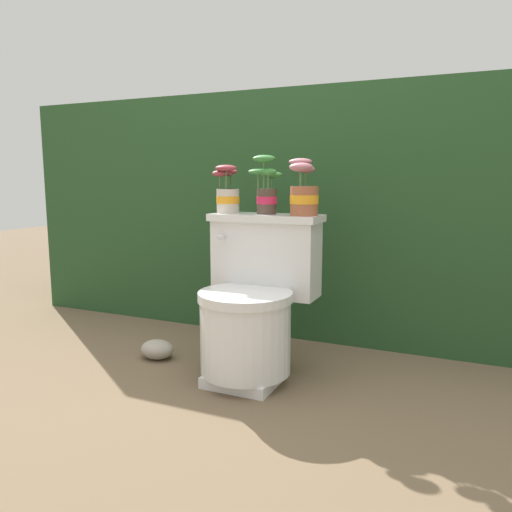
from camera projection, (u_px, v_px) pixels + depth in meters
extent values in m
plane|color=brown|center=(234.00, 377.00, 2.07)|extent=(12.00, 12.00, 0.00)
cube|color=#234723|center=(311.00, 212.00, 2.89)|extent=(3.22, 0.87, 1.25)
cube|color=silver|center=(246.00, 376.00, 2.02)|extent=(0.28, 0.28, 0.04)
cylinder|color=silver|center=(245.00, 336.00, 2.00)|extent=(0.36, 0.36, 0.29)
cylinder|color=silver|center=(245.00, 296.00, 1.97)|extent=(0.38, 0.38, 0.04)
cube|color=silver|center=(266.00, 258.00, 2.14)|extent=(0.45, 0.16, 0.32)
cube|color=silver|center=(266.00, 218.00, 2.12)|extent=(0.48, 0.19, 0.03)
cylinder|color=silver|center=(221.00, 237.00, 2.09)|extent=(0.02, 0.05, 0.02)
cylinder|color=beige|center=(228.00, 201.00, 2.18)|extent=(0.10, 0.10, 0.10)
cylinder|color=orange|center=(228.00, 200.00, 2.18)|extent=(0.10, 0.10, 0.03)
cylinder|color=#332319|center=(228.00, 190.00, 2.18)|extent=(0.09, 0.09, 0.01)
cylinder|color=#4C753D|center=(220.00, 182.00, 2.17)|extent=(0.01, 0.01, 0.06)
ellipsoid|color=#93333D|center=(220.00, 173.00, 2.16)|extent=(0.07, 0.05, 0.03)
cylinder|color=#4C753D|center=(226.00, 180.00, 2.14)|extent=(0.01, 0.01, 0.08)
ellipsoid|color=#93333D|center=(226.00, 168.00, 2.14)|extent=(0.10, 0.07, 0.03)
cylinder|color=#4C753D|center=(230.00, 181.00, 2.20)|extent=(0.01, 0.01, 0.07)
ellipsoid|color=#93333D|center=(230.00, 172.00, 2.19)|extent=(0.07, 0.05, 0.02)
cylinder|color=#4C753D|center=(226.00, 182.00, 2.19)|extent=(0.01, 0.01, 0.06)
ellipsoid|color=#93333D|center=(226.00, 174.00, 2.18)|extent=(0.07, 0.05, 0.02)
cylinder|color=#47382D|center=(267.00, 201.00, 2.11)|extent=(0.08, 0.08, 0.11)
cylinder|color=#D1234C|center=(267.00, 200.00, 2.11)|extent=(0.09, 0.09, 0.03)
cylinder|color=#332319|center=(267.00, 190.00, 2.11)|extent=(0.08, 0.08, 0.01)
cylinder|color=#4C753D|center=(272.00, 183.00, 2.13)|extent=(0.01, 0.01, 0.05)
ellipsoid|color=#387F38|center=(272.00, 175.00, 2.13)|extent=(0.09, 0.07, 0.03)
cylinder|color=#4C753D|center=(268.00, 181.00, 2.08)|extent=(0.01, 0.01, 0.06)
ellipsoid|color=#387F38|center=(268.00, 172.00, 2.07)|extent=(0.07, 0.05, 0.03)
cylinder|color=#4C753D|center=(258.00, 181.00, 2.09)|extent=(0.01, 0.01, 0.06)
ellipsoid|color=#387F38|center=(258.00, 172.00, 2.08)|extent=(0.09, 0.06, 0.02)
cylinder|color=#4C753D|center=(264.00, 175.00, 2.08)|extent=(0.01, 0.01, 0.12)
ellipsoid|color=#387F38|center=(264.00, 158.00, 2.07)|extent=(0.10, 0.07, 0.03)
cylinder|color=#9E5638|center=(304.00, 201.00, 2.03)|extent=(0.11, 0.11, 0.12)
cylinder|color=orange|center=(304.00, 199.00, 2.03)|extent=(0.12, 0.12, 0.04)
cylinder|color=#332319|center=(304.00, 188.00, 2.02)|extent=(0.10, 0.10, 0.01)
cylinder|color=#4C753D|center=(301.00, 178.00, 1.98)|extent=(0.01, 0.01, 0.06)
ellipsoid|color=#B26B75|center=(301.00, 167.00, 1.98)|extent=(0.10, 0.07, 0.04)
cylinder|color=#4C753D|center=(306.00, 179.00, 2.06)|extent=(0.01, 0.01, 0.06)
ellipsoid|color=#B26B75|center=(306.00, 169.00, 2.05)|extent=(0.08, 0.05, 0.03)
cylinder|color=#4C753D|center=(300.00, 175.00, 2.03)|extent=(0.01, 0.01, 0.09)
ellipsoid|color=#B26B75|center=(300.00, 162.00, 2.02)|extent=(0.10, 0.07, 0.03)
ellipsoid|color=#9E9384|center=(157.00, 349.00, 2.28)|extent=(0.16, 0.13, 0.09)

